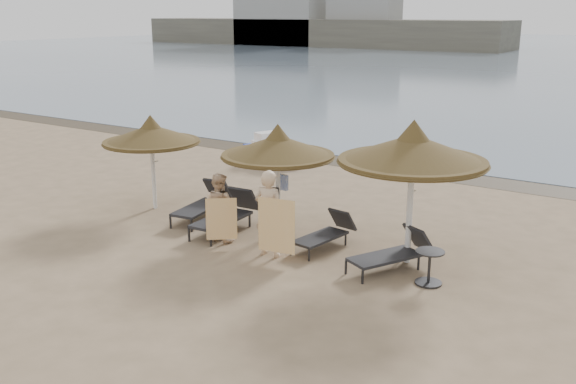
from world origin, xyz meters
The scene contains 18 objects.
ground centered at (0.00, 0.00, 0.00)m, with size 160.00×160.00×0.00m, color #997E5E.
wet_sand_strip centered at (0.00, 9.40, 0.00)m, with size 200.00×1.60×0.01m, color #463B2C.
far_shore centered at (-25.10, 77.82, 2.91)m, with size 150.00×54.80×12.00m.
palapa_left centered at (-4.19, 1.67, 2.01)m, with size 2.54×2.54×2.52m.
palapa_center centered at (-0.31, 1.82, 2.09)m, with size 2.65×2.65×2.63m.
palapa_right centered at (3.00, 1.78, 2.41)m, with size 3.05×3.05×3.03m.
lounger_far_left centered at (-2.53, 1.77, 0.40)m, with size 0.94×2.08×0.90m.
lounger_near_left centered at (-1.43, 1.35, 0.42)m, with size 0.80×2.11×0.93m.
lounger_near_right centered at (1.13, 1.64, 0.34)m, with size 0.82×1.78×0.77m.
lounger_far_right centered at (2.93, 1.27, 0.38)m, with size 1.39×1.94×0.84m.
side_table centered at (3.79, 0.95, 0.32)m, with size 0.56×0.56×0.68m.
person_left centered at (-1.16, 0.68, 0.92)m, with size 0.85×0.55×1.84m, color beige.
person_right centered at (0.36, 0.51, 1.10)m, with size 1.02×0.66×2.21m, color beige.
towel_left centered at (-0.81, 0.33, 0.66)m, with size 0.55×0.44×0.96m.
towel_right centered at (0.71, 0.26, 0.81)m, with size 0.83×0.15×1.17m.
bag_patterned centered at (-0.31, 2.00, 1.21)m, with size 0.30×0.11×0.37m.
bag_dark centered at (-0.31, 1.66, 1.01)m, with size 0.22×0.13×0.30m.
pedal_boat centered at (-4.59, 7.91, 0.38)m, with size 2.53×2.07×1.02m.
Camera 1 is at (7.81, -10.14, 5.08)m, focal length 40.00 mm.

